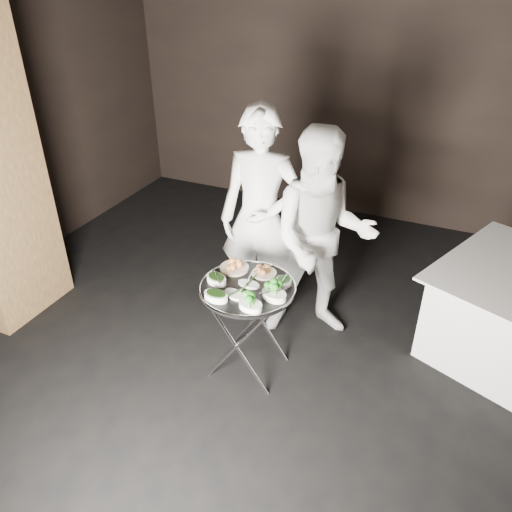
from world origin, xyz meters
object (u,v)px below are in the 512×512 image
at_px(tray_stand, 248,325).
at_px(waiter_left, 261,220).
at_px(serving_tray, 247,288).
at_px(waiter_right, 322,238).

relative_size(tray_stand, waiter_left, 0.40).
height_order(serving_tray, waiter_right, waiter_right).
xyz_separation_m(tray_stand, waiter_left, (-0.21, 0.71, 0.51)).
bearing_deg(serving_tray, tray_stand, 99.46).
relative_size(serving_tray, waiter_right, 0.39).
bearing_deg(waiter_left, tray_stand, -81.74).
bearing_deg(waiter_left, waiter_right, -10.25).
height_order(tray_stand, waiter_right, waiter_right).
height_order(tray_stand, waiter_left, waiter_left).
bearing_deg(serving_tray, waiter_left, 106.38).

